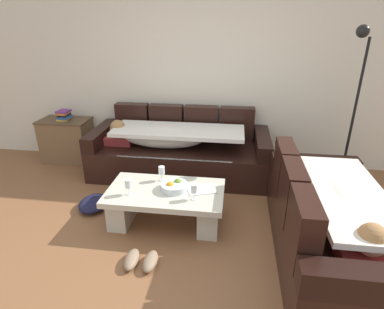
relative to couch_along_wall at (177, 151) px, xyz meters
The scene contains 15 objects.
ground_plane 1.68m from the couch_along_wall, 80.94° to the right, with size 14.00×14.00×0.00m, color brown.
back_wall 1.18m from the couch_along_wall, 63.77° to the left, with size 9.00×0.10×2.70m, color beige.
couch_along_wall is the anchor object (origin of this frame).
couch_near_window 2.22m from the couch_along_wall, 42.72° to the right, with size 0.92×1.89×0.88m.
coffee_table 1.17m from the couch_along_wall, 85.70° to the right, with size 1.20×0.68×0.38m.
fruit_bowl 1.15m from the couch_along_wall, 81.11° to the right, with size 0.28×0.28×0.10m.
wine_glass_near_left 1.33m from the couch_along_wall, 101.10° to the right, with size 0.07×0.07×0.17m.
wine_glass_near_right 1.37m from the couch_along_wall, 72.69° to the right, with size 0.07×0.07×0.17m.
wine_glass_far_back 0.97m from the couch_along_wall, 89.62° to the right, with size 0.07×0.07×0.17m.
open_magazine 1.20m from the couch_along_wall, 67.55° to the right, with size 0.28×0.21×0.01m, color white.
side_cabinet 1.74m from the couch_along_wall, behind, with size 0.72×0.44×0.64m.
book_stack_on_cabinet 1.77m from the couch_along_wall, behind, with size 0.18×0.22×0.14m.
floor_lamp 2.28m from the couch_along_wall, ahead, with size 0.33×0.31×1.95m.
pair_of_shoes 1.85m from the couch_along_wall, 89.90° to the right, with size 0.30×0.28×0.09m.
crumpled_garment 1.32m from the couch_along_wall, 127.83° to the right, with size 0.40×0.32×0.12m, color #191933.
Camera 1 is at (0.49, -2.33, 2.01)m, focal length 29.72 mm.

